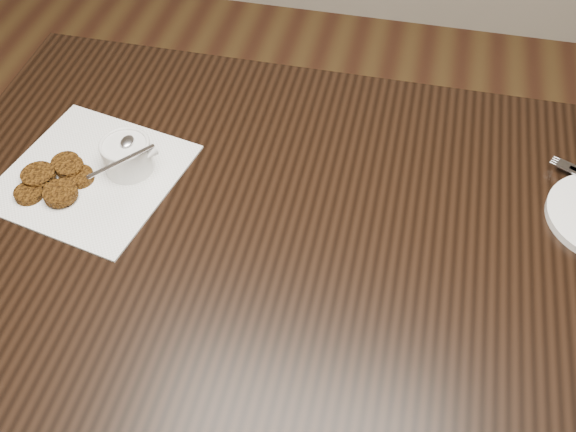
{
  "coord_description": "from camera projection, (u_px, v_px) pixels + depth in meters",
  "views": [
    {
      "loc": [
        0.15,
        -0.48,
        1.57
      ],
      "look_at": [
        0.0,
        0.16,
        0.8
      ],
      "focal_mm": 40.7,
      "sensor_mm": 36.0,
      "label": 1
    }
  ],
  "objects": [
    {
      "name": "table",
      "position": [
        310.0,
        352.0,
        1.33
      ],
      "size": [
        1.34,
        0.86,
        0.75
      ],
      "primitive_type": "cube",
      "color": "black",
      "rests_on": "floor"
    },
    {
      "name": "napkin",
      "position": [
        92.0,
        175.0,
        1.13
      ],
      "size": [
        0.33,
        0.33,
        0.0
      ],
      "primitive_type": "cube",
      "rotation": [
        0.0,
        0.0,
        -0.2
      ],
      "color": "white",
      "rests_on": "table"
    },
    {
      "name": "sauce_ramekin",
      "position": [
        124.0,
        143.0,
        1.1
      ],
      "size": [
        0.14,
        0.14,
        0.12
      ],
      "primitive_type": null,
      "rotation": [
        0.0,
        0.0,
        0.31
      ],
      "color": "white",
      "rests_on": "napkin"
    },
    {
      "name": "patty_cluster",
      "position": [
        62.0,
        176.0,
        1.12
      ],
      "size": [
        0.21,
        0.21,
        0.02
      ],
      "primitive_type": null,
      "rotation": [
        0.0,
        0.0,
        0.13
      ],
      "color": "brown",
      "rests_on": "napkin"
    }
  ]
}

